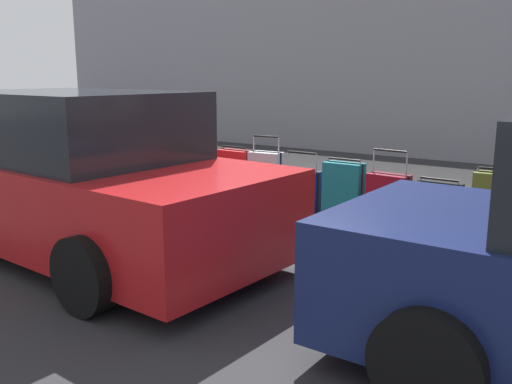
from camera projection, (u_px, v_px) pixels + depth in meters
ground_plane at (258, 227)px, 6.92m from camera, size 40.00×40.00×0.00m
sidewalk_curb at (347, 188)px, 8.92m from camera, size 18.00×5.00×0.14m
suitcase_olive_2 at (492, 207)px, 5.81m from camera, size 0.39×0.25×0.78m
suitcase_black_3 at (437, 209)px, 6.02m from camera, size 0.48×0.27×0.63m
suitcase_maroon_4 at (388, 201)px, 6.33m from camera, size 0.47×0.25×0.89m
suitcase_teal_5 at (343, 191)px, 6.65m from camera, size 0.48×0.21×0.75m
suitcase_navy_6 at (301, 192)px, 6.97m from camera, size 0.48×0.21×0.78m
suitcase_silver_7 at (266, 180)px, 7.27m from camera, size 0.44×0.26×0.95m
suitcase_red_8 at (234, 176)px, 7.60m from camera, size 0.47×0.21×0.77m
suitcase_olive_9 at (202, 171)px, 7.83m from camera, size 0.40×0.25×1.02m
fire_hydrant at (170, 162)px, 8.27m from camera, size 0.39×0.21×0.83m
bollard_post at (137, 162)px, 8.45m from camera, size 0.17×0.17×0.82m
parked_car_red_1 at (75, 178)px, 5.87m from camera, size 4.83×2.31×1.68m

